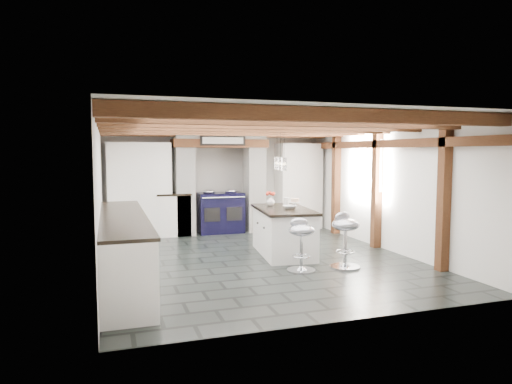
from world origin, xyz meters
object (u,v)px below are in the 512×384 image
object	(u,v)px
range_cooker	(220,212)
kitchen_island	(283,231)
bar_stool_near	(345,234)
bar_stool_far	(301,239)

from	to	relation	value
range_cooker	kitchen_island	world-z (taller)	kitchen_island
kitchen_island	bar_stool_near	world-z (taller)	kitchen_island
bar_stool_near	bar_stool_far	bearing A→B (deg)	163.99
range_cooker	bar_stool_far	world-z (taller)	range_cooker
bar_stool_near	bar_stool_far	distance (m)	0.73
range_cooker	bar_stool_near	size ratio (longest dim) A/B	1.15
range_cooker	kitchen_island	distance (m)	2.54
kitchen_island	bar_stool_far	world-z (taller)	kitchen_island
range_cooker	bar_stool_near	xyz separation A→B (m)	(1.10, -3.67, 0.08)
bar_stool_far	range_cooker	bearing A→B (deg)	107.36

